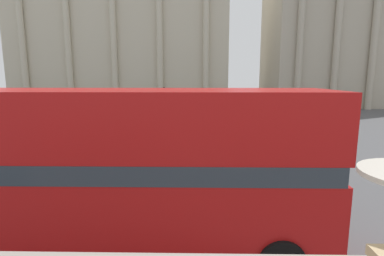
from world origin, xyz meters
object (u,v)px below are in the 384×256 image
Objects in this scene: traffic_light_near at (286,124)px; car_white at (109,129)px; traffic_light_far at (260,104)px; traffic_light_mid at (165,107)px; pedestrian_olive at (116,119)px; pedestrian_yellow at (239,144)px; plaza_building_left at (124,25)px; double_decker_bus at (101,164)px; car_maroon at (180,114)px; pedestrian_blue at (129,110)px; plaza_building_right at (349,36)px.

traffic_light_near is 0.86× the size of car_white.
traffic_light_far is 0.81× the size of car_white.
pedestrian_olive is at bearing 132.20° from traffic_light_mid.
car_white is 2.43× the size of pedestrian_olive.
traffic_light_far is at bearing -73.32° from pedestrian_yellow.
plaza_building_left reaches higher than traffic_light_mid.
car_maroon is at bearing 84.02° from double_decker_bus.
double_decker_bus is 26.02m from pedestrian_blue.
plaza_building_right is at bearing 73.56° from pedestrian_olive.
car_white is at bearing 178.44° from pedestrian_blue.
pedestrian_olive is at bearing 99.64° from double_decker_bus.
pedestrian_blue reaches higher than car_white.
traffic_light_mid is at bearing -140.79° from traffic_light_far.
traffic_light_mid reaches higher than car_maroon.
pedestrian_olive is (0.57, -7.11, 0.06)m from pedestrian_blue.
car_maroon is (0.61, 23.83, -1.69)m from double_decker_bus.
plaza_building_left is at bearing -66.30° from car_white.
pedestrian_olive is at bearing -175.77° from traffic_light_far.
pedestrian_yellow is at bearing 159.25° from car_white.
plaza_building_left reaches higher than car_maroon.
plaza_building_left is at bearing -104.75° from car_maroon.
traffic_light_near is 16.24m from pedestrian_olive.
traffic_light_near is (6.60, 6.69, -0.01)m from double_decker_bus.
plaza_building_left is 40.22m from pedestrian_yellow.
double_decker_bus is at bearing 46.84° from car_maroon.
traffic_light_far is at bearing -146.16° from car_white.
traffic_light_near reaches higher than pedestrian_yellow.
traffic_light_mid is at bearing 135.32° from traffic_light_near.
traffic_light_near is at bearing 167.40° from pedestrian_yellow.
plaza_building_left is 36.53m from plaza_building_right.
plaza_building_right reaches higher than pedestrian_olive.
traffic_light_far is at bearing -121.90° from pedestrian_blue.
plaza_building_left is at bearing 107.74° from traffic_light_mid.
pedestrian_yellow is at bearing -43.93° from traffic_light_mid.
plaza_building_right is 15.86× the size of pedestrian_blue.
plaza_building_left is at bearing 125.37° from traffic_light_far.
car_white is (5.54, -29.55, -12.39)m from plaza_building_left.
traffic_light_mid reaches higher than pedestrian_yellow.
plaza_building_right reaches higher than car_white.
traffic_light_near is at bearing -44.68° from traffic_light_mid.
plaza_building_right is 37.78m from pedestrian_blue.
traffic_light_far is 13.10m from car_white.
double_decker_bus is 0.34× the size of plaza_building_left.
plaza_building_right is at bearing -88.89° from pedestrian_yellow.
double_decker_bus is at bearing -40.52° from pedestrian_olive.
double_decker_bus is 9.40m from traffic_light_near.
traffic_light_near reaches higher than pedestrian_blue.
traffic_light_near is 3.10m from pedestrian_yellow.
traffic_light_mid is 1.15× the size of traffic_light_far.
double_decker_bus is 2.72× the size of car_white.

